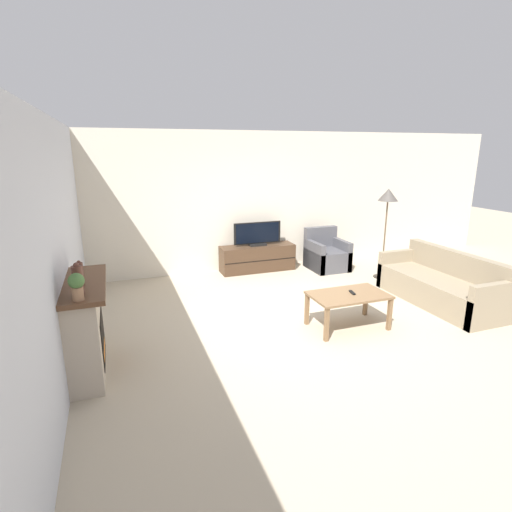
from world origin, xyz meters
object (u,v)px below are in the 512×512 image
at_px(tv_stand, 257,258).
at_px(coffee_table, 348,298).
at_px(fireplace, 85,326).
at_px(mantel_vase_centre_left, 80,274).
at_px(potted_plant, 77,285).
at_px(floor_lamp, 388,200).
at_px(tv, 257,235).
at_px(mantel_vase_left, 78,280).
at_px(couch, 441,286).
at_px(remote, 352,292).
at_px(armchair, 326,256).

height_order(tv_stand, coffee_table, tv_stand).
distance_m(fireplace, coffee_table, 3.26).
bearing_deg(mantel_vase_centre_left, fireplace, 99.71).
relative_size(tv_stand, coffee_table, 1.43).
xyz_separation_m(potted_plant, floor_lamp, (5.07, 2.21, 0.30)).
bearing_deg(potted_plant, tv_stand, 48.68).
relative_size(potted_plant, tv, 0.27).
distance_m(mantel_vase_left, tv_stand, 4.51).
relative_size(tv, floor_lamp, 0.58).
height_order(mantel_vase_centre_left, floor_lamp, floor_lamp).
bearing_deg(floor_lamp, tv_stand, 149.81).
distance_m(mantel_vase_centre_left, floor_lamp, 5.37).
height_order(mantel_vase_left, couch, mantel_vase_left).
relative_size(fireplace, tv, 1.34).
distance_m(mantel_vase_left, remote, 3.39).
xyz_separation_m(mantel_vase_centre_left, coffee_table, (3.24, 0.07, -0.72)).
distance_m(fireplace, armchair, 5.05).
xyz_separation_m(armchair, coffee_table, (-1.11, -2.54, 0.15)).
xyz_separation_m(mantel_vase_left, floor_lamp, (5.07, 2.04, 0.30)).
height_order(fireplace, mantel_vase_centre_left, mantel_vase_centre_left).
relative_size(tv_stand, couch, 0.74).
xyz_separation_m(tv_stand, armchair, (1.36, -0.34, 0.01)).
relative_size(armchair, coffee_table, 0.79).
distance_m(remote, floor_lamp, 2.62).
relative_size(tv, coffee_table, 0.93).
bearing_deg(mantel_vase_left, floor_lamp, 21.96).
bearing_deg(tv, couch, -50.95).
bearing_deg(floor_lamp, fireplace, -161.95).
bearing_deg(coffee_table, potted_plant, -170.80).
distance_m(armchair, remote, 2.75).
xyz_separation_m(mantel_vase_left, remote, (3.30, 0.37, -0.67)).
height_order(fireplace, remote, fireplace).
bearing_deg(tv, mantel_vase_centre_left, -135.40).
bearing_deg(tv_stand, fireplace, -136.49).
relative_size(fireplace, floor_lamp, 0.77).
distance_m(tv_stand, armchair, 1.40).
bearing_deg(mantel_vase_centre_left, potted_plant, -90.00).
distance_m(tv_stand, remote, 2.90).
bearing_deg(tv, coffee_table, -85.11).
bearing_deg(floor_lamp, mantel_vase_left, -158.04).
xyz_separation_m(mantel_vase_centre_left, tv_stand, (3.00, 2.96, -0.88)).
distance_m(coffee_table, couch, 1.89).
xyz_separation_m(mantel_vase_centre_left, armchair, (4.36, 2.62, -0.86)).
height_order(tv, couch, tv).
bearing_deg(floor_lamp, tv, 149.85).
bearing_deg(mantel_vase_centre_left, armchair, 30.98).
xyz_separation_m(potted_plant, couch, (5.11, 0.80, -0.89)).
bearing_deg(coffee_table, floor_lamp, 42.64).
distance_m(tv, remote, 2.90).
height_order(tv_stand, armchair, armchair).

